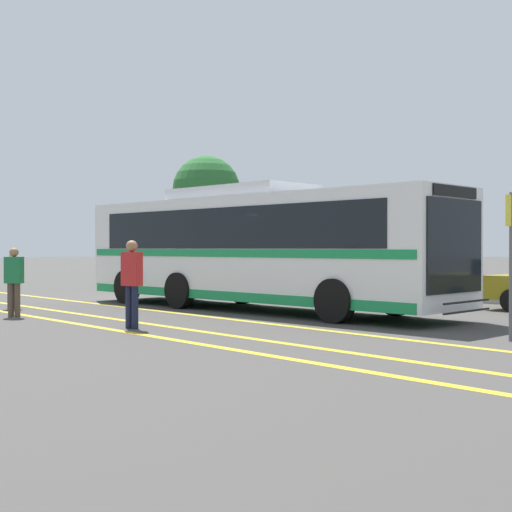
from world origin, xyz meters
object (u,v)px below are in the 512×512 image
at_px(transit_bus, 256,246).
at_px(pedestrian_0, 13,277).
at_px(parked_car_1, 264,274).
at_px(parked_car_0, 172,269).
at_px(parked_car_2, 377,277).
at_px(pedestrian_1, 132,278).
at_px(tree_0, 206,190).
at_px(bus_stop_sign, 511,248).
at_px(pedestrian_2, 14,278).

xyz_separation_m(transit_bus, pedestrian_0, (-4.71, -4.79, -0.85)).
xyz_separation_m(transit_bus, parked_car_1, (-5.76, 5.58, -1.05)).
relative_size(transit_bus, parked_car_0, 2.89).
bearing_deg(parked_car_2, pedestrian_0, -25.37).
height_order(pedestrian_1, tree_0, tree_0).
bearing_deg(bus_stop_sign, transit_bus, -100.15).
bearing_deg(pedestrian_1, parked_car_2, 85.21).
bearing_deg(tree_0, pedestrian_2, -52.55).
relative_size(parked_car_0, pedestrian_0, 2.71).
distance_m(parked_car_1, pedestrian_1, 12.89).
bearing_deg(pedestrian_2, parked_car_1, -110.76).
relative_size(transit_bus, tree_0, 1.96).
xyz_separation_m(parked_car_2, pedestrian_0, (-4.42, -10.40, 0.15)).
xyz_separation_m(pedestrian_2, bus_stop_sign, (10.39, 4.75, 0.72)).
distance_m(pedestrian_0, pedestrian_1, 6.38).
distance_m(pedestrian_1, tree_0, 21.06).
bearing_deg(parked_car_2, transit_bus, 0.58).
relative_size(pedestrian_0, pedestrian_2, 0.93).
height_order(parked_car_2, pedestrian_1, pedestrian_1).
height_order(parked_car_0, pedestrian_1, pedestrian_1).
bearing_deg(pedestrian_0, parked_car_2, -30.81).
xyz_separation_m(pedestrian_1, tree_0, (-15.38, 13.94, 3.51)).
height_order(pedestrian_1, pedestrian_2, pedestrian_1).
bearing_deg(pedestrian_0, transit_bus, -52.30).
distance_m(transit_bus, tree_0, 16.64).
distance_m(parked_car_1, pedestrian_0, 10.42).
xyz_separation_m(parked_car_1, pedestrian_0, (1.06, -10.36, 0.20)).
height_order(parked_car_0, pedestrian_0, pedestrian_0).
bearing_deg(parked_car_0, transit_bus, 59.98).
distance_m(pedestrian_0, pedestrian_2, 2.44).
xyz_separation_m(parked_car_1, parked_car_2, (5.48, 0.04, 0.05)).
xyz_separation_m(pedestrian_0, pedestrian_1, (6.38, -0.17, 0.17)).
relative_size(parked_car_2, pedestrian_1, 2.24).
bearing_deg(bus_stop_sign, parked_car_2, -131.87).
bearing_deg(tree_0, parked_car_0, -66.10).
bearing_deg(parked_car_0, tree_0, -160.51).
distance_m(parked_car_2, bus_stop_sign, 10.57).
distance_m(parked_car_2, pedestrian_2, 11.53).
height_order(parked_car_2, bus_stop_sign, bus_stop_sign).
bearing_deg(tree_0, pedestrian_1, -42.19).
relative_size(parked_car_2, bus_stop_sign, 1.54).
xyz_separation_m(parked_car_1, bus_stop_sign, (13.71, -6.54, 1.00)).
height_order(pedestrian_1, bus_stop_sign, bus_stop_sign).
height_order(parked_car_0, tree_0, tree_0).
bearing_deg(pedestrian_2, bus_stop_sign, 167.46).
relative_size(pedestrian_0, tree_0, 0.25).
relative_size(transit_bus, pedestrian_0, 7.86).
height_order(pedestrian_2, bus_stop_sign, bus_stop_sign).
bearing_deg(bus_stop_sign, pedestrian_1, -60.79).
height_order(transit_bus, pedestrian_0, transit_bus).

